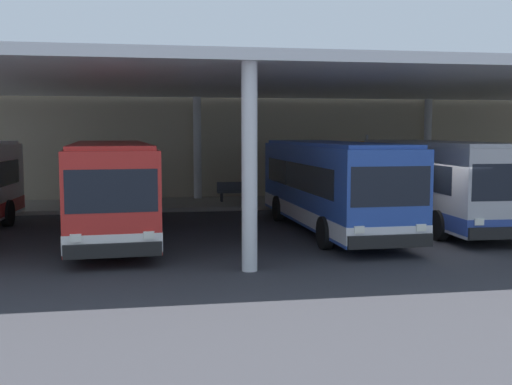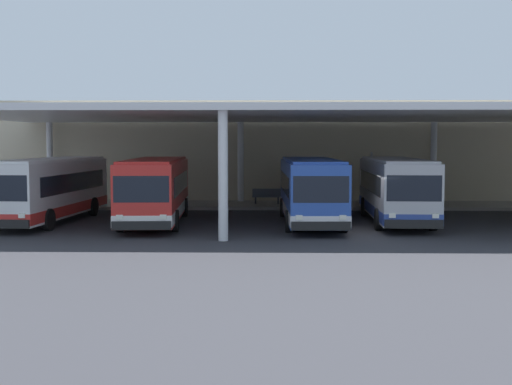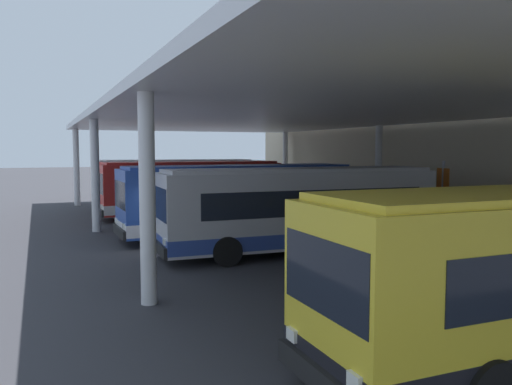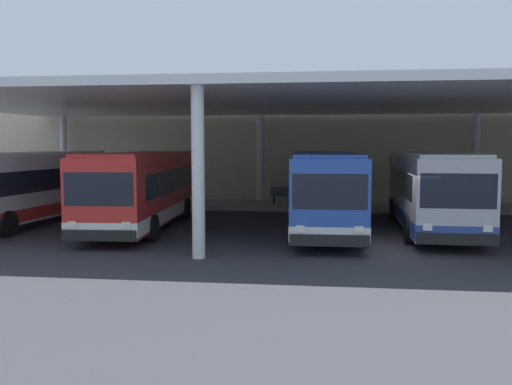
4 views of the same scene
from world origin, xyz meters
name	(u,v)px [view 2 (image 2 of 4)]	position (x,y,z in m)	size (l,w,h in m)	color
ground_plane	(367,233)	(0.00, 0.00, 0.00)	(200.00, 200.00, 0.00)	#333338
platform_kerb	(339,205)	(0.00, 11.75, 0.09)	(42.00, 4.50, 0.18)	gray
station_building_facade	(335,152)	(0.00, 15.00, 3.34)	(48.00, 1.60, 6.69)	#C1B293
canopy_shelter	(353,116)	(0.00, 5.50, 5.31)	(40.00, 17.00, 5.55)	silver
bus_nearest_bay	(50,189)	(-15.26, 3.67, 1.66)	(3.22, 10.67, 3.17)	white
bus_second_bay	(156,190)	(-9.89, 3.22, 1.66)	(3.14, 10.66, 3.17)	red
bus_middle_bay	(310,190)	(-2.30, 3.24, 1.66)	(2.89, 10.58, 3.17)	#284CA8
bus_far_bay	(395,189)	(1.96, 3.97, 1.66)	(2.98, 10.61, 3.17)	#B7B7BC
bench_waiting	(267,196)	(-4.47, 11.82, 0.66)	(1.80, 0.45, 0.92)	#4C515B
banner_sign	(371,175)	(1.83, 10.94, 1.98)	(0.70, 0.12, 3.20)	#B2B2B7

